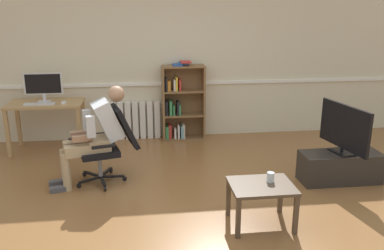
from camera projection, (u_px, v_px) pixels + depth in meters
ground_plane at (188, 206)px, 4.51m from camera, size 18.00×18.00×0.00m
back_wall at (169, 57)px, 6.65m from camera, size 12.00×0.13×2.70m
computer_desk at (46, 110)px, 6.15m from camera, size 1.11×0.63×0.76m
imac_monitor at (43, 85)px, 6.11m from camera, size 0.57×0.14×0.44m
keyboard at (40, 104)px, 5.97m from camera, size 0.44×0.12×0.02m
computer_mouse at (64, 103)px, 6.03m from camera, size 0.06×0.10×0.03m
bookshelf at (181, 104)px, 6.69m from camera, size 0.70×0.29×1.31m
radiator at (135, 120)px, 6.77m from camera, size 0.82×0.08×0.63m
office_chair at (111, 141)px, 5.07m from camera, size 0.81×0.65×0.97m
person_seated at (95, 133)px, 4.96m from camera, size 0.99×0.54×1.22m
tv_stand at (340, 167)px, 5.12m from camera, size 1.01×0.39×0.38m
tv_screen at (344, 128)px, 4.98m from camera, size 0.26×0.89×0.62m
coffee_table at (261, 191)px, 4.05m from camera, size 0.63×0.51×0.44m
drinking_glass at (271, 177)px, 4.08m from camera, size 0.08×0.08×0.10m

